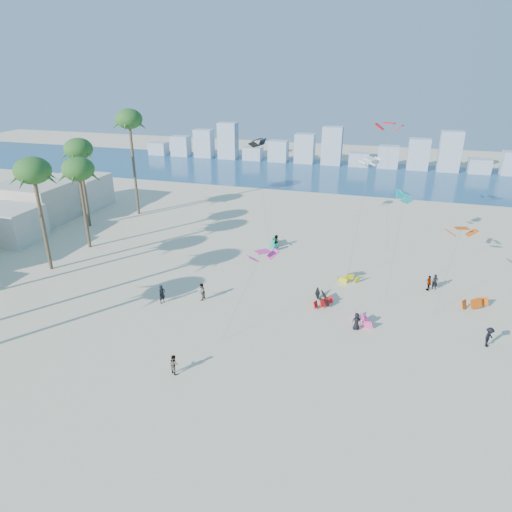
# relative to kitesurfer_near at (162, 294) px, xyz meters

# --- Properties ---
(ground) EXTENTS (220.00, 220.00, 0.00)m
(ground) POSITION_rel_kitesurfer_near_xyz_m (5.46, -12.35, -0.94)
(ground) COLOR beige
(ground) RESTS_ON ground
(ocean) EXTENTS (220.00, 220.00, 0.00)m
(ocean) POSITION_rel_kitesurfer_near_xyz_m (5.46, 59.65, -0.94)
(ocean) COLOR navy
(ocean) RESTS_ON ground
(kitesurfer_near) EXTENTS (0.71, 0.82, 1.89)m
(kitesurfer_near) POSITION_rel_kitesurfer_near_xyz_m (0.00, 0.00, 0.00)
(kitesurfer_near) COLOR black
(kitesurfer_near) RESTS_ON ground
(kitesurfer_mid) EXTENTS (0.97, 0.92, 1.59)m
(kitesurfer_mid) POSITION_rel_kitesurfer_near_xyz_m (5.93, -9.68, -0.15)
(kitesurfer_mid) COLOR gray
(kitesurfer_mid) RESTS_ON ground
(kitesurfers_far) EXTENTS (26.79, 17.76, 1.78)m
(kitesurfers_far) POSITION_rel_kitesurfer_near_xyz_m (17.04, 6.70, -0.10)
(kitesurfers_far) COLOR black
(kitesurfers_far) RESTS_ON ground
(grounded_kites) EXTENTS (25.18, 18.35, 0.98)m
(grounded_kites) POSITION_rel_kitesurfer_near_xyz_m (16.97, 8.34, -0.50)
(grounded_kites) COLOR red
(grounded_kites) RESTS_ON ground
(flying_kites) EXTENTS (32.48, 30.85, 15.35)m
(flying_kites) POSITION_rel_kitesurfer_near_xyz_m (19.44, 11.88, 9.65)
(flying_kites) COLOR #F5369E
(flying_kites) RESTS_ON ground
(palm_row) EXTENTS (10.02, 44.80, 15.60)m
(palm_row) POSITION_rel_kitesurfer_near_xyz_m (-16.61, 3.81, 10.39)
(palm_row) COLOR brown
(palm_row) RESTS_ON ground
(distant_skyline) EXTENTS (85.00, 3.00, 8.40)m
(distant_skyline) POSITION_rel_kitesurfer_near_xyz_m (4.27, 69.65, 2.14)
(distant_skyline) COLOR #9EADBF
(distant_skyline) RESTS_ON ground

